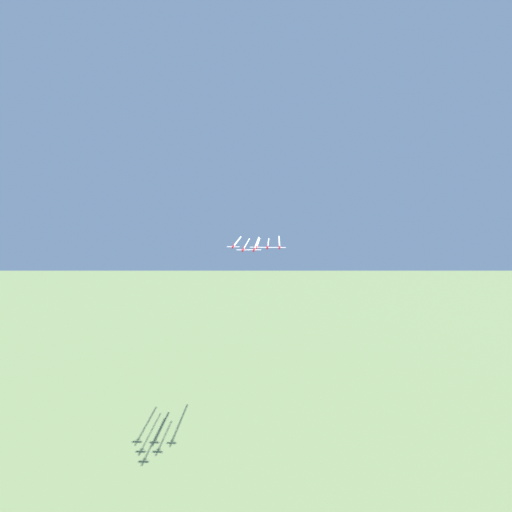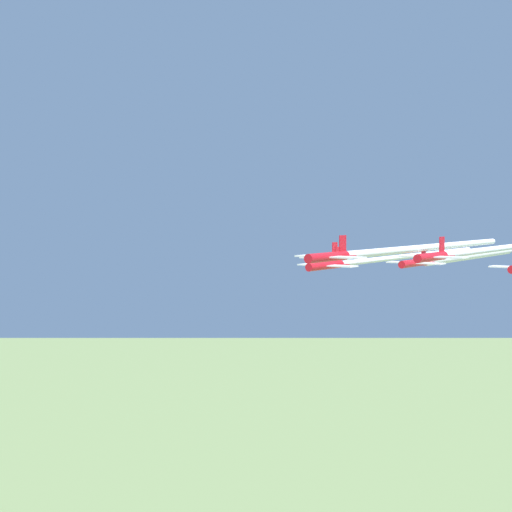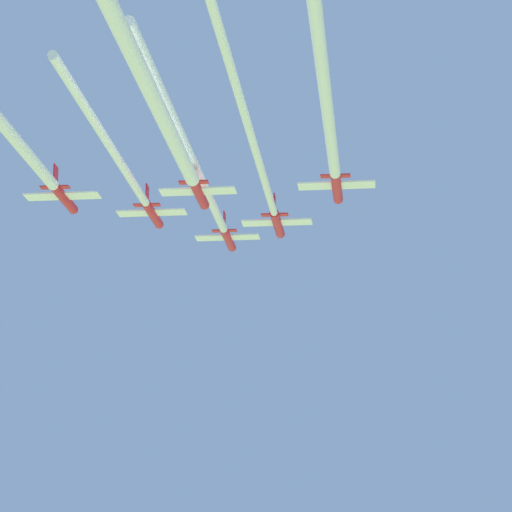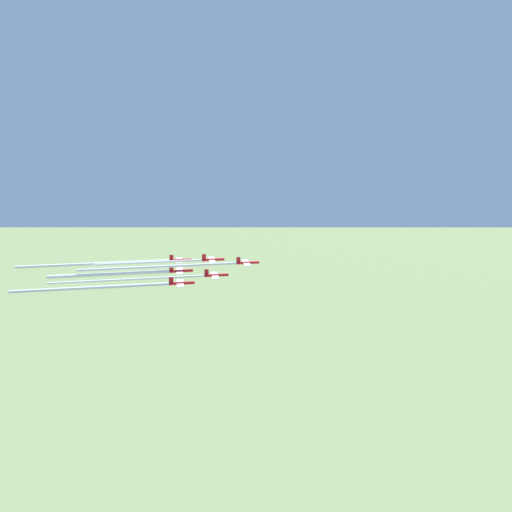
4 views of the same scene
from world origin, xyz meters
The scene contains 10 objects.
jet_0 centered at (30.05, -28.85, 166.20)m, with size 7.91×8.15×2.74m.
jet_1 centered at (26.61, -42.04, 165.88)m, with size 7.91×8.15×2.74m.
jet_2 centered at (39.91, -38.26, 164.34)m, with size 7.91×8.15×2.74m.
jet_4 centered at (36.47, -51.45, 164.30)m, with size 7.91×8.15×2.74m.
jet_5 centered at (49.77, -47.67, 164.45)m, with size 7.91×8.15×2.74m.
smoke_trail_0 centered at (38.48, -58.50, 166.16)m, with size 15.69×52.34×0.92m.
smoke_trail_1 centered at (32.82, -63.86, 165.84)m, with size 11.16×36.67×0.84m.
smoke_trail_2 centered at (47.85, -66.22, 164.30)m, with size 14.55×48.90×0.74m.
smoke_trail_4 centered at (43.02, -74.49, 164.26)m, with size 12.33×39.23×1.33m.
smoke_trail_5 centered at (57.44, -74.67, 164.41)m, with size 14.30×47.08×1.04m.
Camera 2 is at (-23.76, 25.04, 170.45)m, focal length 50.00 mm.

